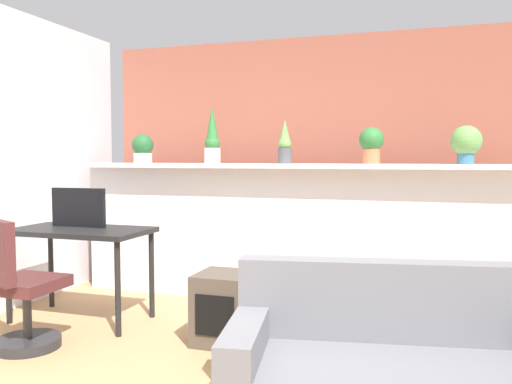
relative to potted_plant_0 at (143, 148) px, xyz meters
name	(u,v)px	position (x,y,z in m)	size (l,w,h in m)	color
divider_wall	(288,236)	(1.46, 0.02, -0.80)	(4.06, 0.16, 1.23)	silver
plant_shelf	(287,166)	(1.46, -0.02, -0.16)	(4.06, 0.39, 0.04)	silver
brick_wall_behind	(303,164)	(1.46, 0.62, -0.16)	(4.06, 0.10, 2.50)	#9E5442
potted_plant_0	(143,148)	(0.00, 0.00, 0.00)	(0.21, 0.21, 0.28)	silver
potted_plant_1	(212,138)	(0.75, -0.02, 0.09)	(0.15, 0.15, 0.53)	silver
potted_plant_2	(285,144)	(1.45, -0.04, 0.03)	(0.12, 0.12, 0.39)	#4C4C51
potted_plant_3	(371,143)	(2.20, 0.01, 0.03)	(0.21, 0.21, 0.31)	#C66B42
potted_plant_4	(466,142)	(2.95, 0.02, 0.03)	(0.25, 0.25, 0.31)	#386B84
desk	(81,239)	(0.01, -1.01, -0.74)	(1.10, 0.60, 0.75)	black
tv_monitor	(79,207)	(-0.06, -0.93, -0.50)	(0.49, 0.04, 0.32)	black
office_chair	(18,294)	(0.02, -1.71, -1.02)	(0.51, 0.52, 0.91)	#262628
side_cube_shelf	(225,308)	(1.31, -1.14, -1.16)	(0.40, 0.41, 0.50)	#4C4238
couch	(398,383)	(2.55, -2.12, -1.13)	(1.67, 1.01, 0.80)	slate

